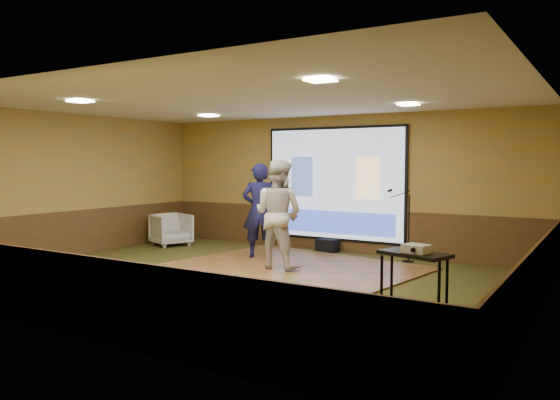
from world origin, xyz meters
The scene contains 19 objects.
ground centered at (0.00, 0.00, 0.00)m, with size 9.00×9.00×0.00m, color #2B3719.
room_shell centered at (0.00, 0.00, 2.09)m, with size 9.04×7.04×3.02m.
wainscot_back centered at (0.00, 3.48, 0.47)m, with size 9.00×0.04×0.95m, color #492B18.
wainscot_front centered at (0.00, -3.48, 0.47)m, with size 9.00×0.04×0.95m, color #492B18.
wainscot_left centered at (-4.48, 0.00, 0.47)m, with size 0.04×7.00×0.95m, color #492B18.
wainscot_right centered at (4.48, 0.00, 0.47)m, with size 0.04×7.00×0.95m, color #492B18.
projector_screen centered at (0.00, 3.44, 1.47)m, with size 3.32×0.06×2.52m.
downlight_nw centered at (-2.20, 1.80, 2.97)m, with size 0.32×0.32×0.02m, color #FCEABD.
downlight_ne centered at (2.20, 1.80, 2.97)m, with size 0.32×0.32×0.02m, color #FCEABD.
downlight_sw centered at (-2.20, -1.50, 2.97)m, with size 0.32×0.32×0.02m, color #FCEABD.
downlight_se centered at (2.20, -1.50, 2.97)m, with size 0.32×0.32×0.02m, color #FCEABD.
dance_floor centered at (0.23, 1.30, 0.02)m, with size 4.35×3.31×0.03m, color brown.
player_left centered at (-0.88, 1.78, 1.00)m, with size 0.70×0.46×1.93m, color #161544.
player_right centered at (0.04, 1.01, 1.03)m, with size 0.97×0.76×2.00m, color beige.
av_table centered at (3.23, -0.95, 0.60)m, with size 0.84×0.44×0.88m.
projector centered at (3.26, -0.98, 0.93)m, with size 0.30×0.25×0.10m, color silver.
mic_stand centered at (1.78, 3.04, 0.49)m, with size 0.57×0.23×1.45m.
banquet_chair centered at (-3.66, 2.16, 0.38)m, with size 0.81×0.83×0.76m, color gray.
duffel_bag centered at (-0.07, 3.25, 0.14)m, with size 0.46×0.31×0.28m, color black.
Camera 1 is at (5.28, -7.45, 1.98)m, focal length 35.00 mm.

